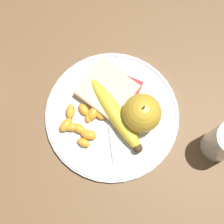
{
  "coord_description": "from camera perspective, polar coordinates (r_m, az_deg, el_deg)",
  "views": [
    {
      "loc": [
        -0.07,
        0.15,
        0.65
      ],
      "look_at": [
        0.0,
        0.0,
        0.03
      ],
      "focal_mm": 50.0,
      "sensor_mm": 36.0,
      "label": 1
    }
  ],
  "objects": [
    {
      "name": "ground_plane",
      "position": [
        0.67,
        -0.0,
        -0.7
      ],
      "size": [
        3.0,
        3.0,
        0.0
      ],
      "primitive_type": "plane",
      "color": "brown"
    },
    {
      "name": "plate",
      "position": [
        0.67,
        -0.0,
        -0.53
      ],
      "size": [
        0.28,
        0.28,
        0.01
      ],
      "color": "silver",
      "rests_on": "ground_plane"
    },
    {
      "name": "juice_glass",
      "position": [
        0.65,
        19.82,
        -5.22
      ],
      "size": [
        0.07,
        0.07,
        0.11
      ],
      "color": "silver",
      "rests_on": "ground_plane"
    },
    {
      "name": "apple",
      "position": [
        0.63,
        5.49,
        -0.22
      ],
      "size": [
        0.08,
        0.08,
        0.09
      ],
      "color": "gold",
      "rests_on": "plate"
    },
    {
      "name": "banana",
      "position": [
        0.65,
        0.67,
        -0.52
      ],
      "size": [
        0.17,
        0.13,
        0.03
      ],
      "color": "yellow",
      "rests_on": "plate"
    },
    {
      "name": "bread_slice",
      "position": [
        0.67,
        -0.77,
        3.93
      ],
      "size": [
        0.13,
        0.12,
        0.02
      ],
      "color": "tan",
      "rests_on": "plate"
    },
    {
      "name": "fork",
      "position": [
        0.66,
        -0.45,
        -0.31
      ],
      "size": [
        0.11,
        0.16,
        0.0
      ],
      "rotation": [
        0.0,
        0.0,
        11.52
      ],
      "color": "silver",
      "rests_on": "plate"
    },
    {
      "name": "jam_packet",
      "position": [
        0.67,
        3.72,
        4.65
      ],
      "size": [
        0.04,
        0.03,
        0.02
      ],
      "color": "white",
      "rests_on": "plate"
    },
    {
      "name": "orange_segment_0",
      "position": [
        0.65,
        -8.42,
        -2.34
      ],
      "size": [
        0.03,
        0.04,
        0.02
      ],
      "color": "#F9A32D",
      "rests_on": "plate"
    },
    {
      "name": "orange_segment_1",
      "position": [
        0.65,
        -3.39,
        -0.12
      ],
      "size": [
        0.03,
        0.04,
        0.02
      ],
      "color": "#F9A32D",
      "rests_on": "plate"
    },
    {
      "name": "orange_segment_2",
      "position": [
        0.65,
        -4.25,
        -4.15
      ],
      "size": [
        0.04,
        0.03,
        0.02
      ],
      "color": "#F9A32D",
      "rests_on": "plate"
    },
    {
      "name": "orange_segment_3",
      "position": [
        0.66,
        -4.22,
        -0.86
      ],
      "size": [
        0.02,
        0.03,
        0.01
      ],
      "color": "#F9A32D",
      "rests_on": "plate"
    },
    {
      "name": "orange_segment_4",
      "position": [
        0.65,
        -5.19,
        -5.61
      ],
      "size": [
        0.03,
        0.02,
        0.02
      ],
      "color": "#F9A32D",
      "rests_on": "plate"
    },
    {
      "name": "orange_segment_5",
      "position": [
        0.66,
        -2.32,
        -0.38
      ],
      "size": [
        0.03,
        0.03,
        0.02
      ],
      "color": "#F9A32D",
      "rests_on": "plate"
    },
    {
      "name": "orange_segment_6",
      "position": [
        0.66,
        -7.6,
        0.11
      ],
      "size": [
        0.03,
        0.04,
        0.02
      ],
      "color": "#F9A32D",
      "rests_on": "plate"
    },
    {
      "name": "orange_segment_7",
      "position": [
        0.65,
        -7.41,
        -2.76
      ],
      "size": [
        0.03,
        0.03,
        0.02
      ],
      "color": "#F9A32D",
      "rests_on": "plate"
    },
    {
      "name": "orange_segment_8",
      "position": [
        0.66,
        -5.2,
        0.46
      ],
      "size": [
        0.03,
        0.03,
        0.02
      ],
      "color": "#F9A32D",
      "rests_on": "plate"
    },
    {
      "name": "orange_segment_9",
      "position": [
        0.65,
        -6.09,
        -3.01
      ],
      "size": [
        0.03,
        0.02,
        0.02
      ],
      "color": "#F9A32D",
      "rests_on": "plate"
    }
  ]
}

